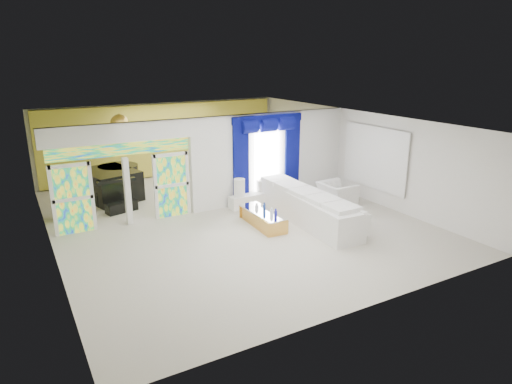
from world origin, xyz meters
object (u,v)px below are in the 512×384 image
white_sofa (306,207)px  console_table (248,201)px  armchair (337,194)px  grand_piano (110,185)px  coffee_table (263,219)px

white_sofa → console_table: (-0.93, 2.01, -0.21)m
white_sofa → armchair: size_ratio=3.90×
white_sofa → console_table: bearing=117.8°
armchair → console_table: bearing=64.8°
white_sofa → grand_piano: grand_piano is taller
white_sofa → coffee_table: bearing=170.4°
white_sofa → coffee_table: size_ratio=2.37×
grand_piano → armchair: bearing=-48.9°
coffee_table → console_table: size_ratio=1.50×
coffee_table → white_sofa: bearing=-12.5°
console_table → armchair: size_ratio=1.10×
console_table → grand_piano: 4.90m
white_sofa → coffee_table: 1.40m
white_sofa → grand_piano: size_ratio=2.19×
console_table → grand_piano: size_ratio=0.62×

